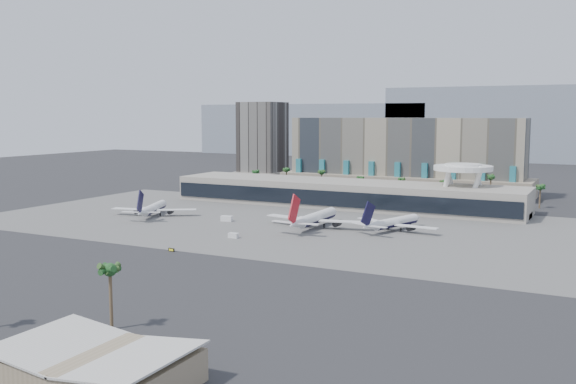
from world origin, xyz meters
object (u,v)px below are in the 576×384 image
at_px(taxiway_sign, 171,250).
at_px(airliner_left, 153,208).
at_px(airliner_centre, 315,218).
at_px(service_vehicle_b, 234,236).
at_px(airliner_right, 394,222).
at_px(service_vehicle_a, 227,219).

bearing_deg(taxiway_sign, airliner_left, 137.69).
xyz_separation_m(airliner_centre, service_vehicle_b, (-17.25, -32.15, -2.98)).
relative_size(airliner_right, taxiway_sign, 15.16).
bearing_deg(airliner_right, airliner_centre, -146.79).
bearing_deg(service_vehicle_b, taxiway_sign, -103.24).
bearing_deg(airliner_centre, service_vehicle_a, -176.64).
relative_size(airliner_left, taxiway_sign, 15.61).
height_order(service_vehicle_a, service_vehicle_b, service_vehicle_a).
relative_size(service_vehicle_a, taxiway_sign, 1.96).
distance_m(airliner_centre, taxiway_sign, 64.83).
distance_m(airliner_left, airliner_centre, 75.10).
bearing_deg(service_vehicle_a, taxiway_sign, -84.58).
relative_size(airliner_centre, service_vehicle_a, 9.60).
xyz_separation_m(airliner_centre, service_vehicle_a, (-38.87, -2.69, -2.76)).
distance_m(airliner_left, service_vehicle_a, 36.21).
relative_size(airliner_left, service_vehicle_a, 7.96).
height_order(airliner_left, airliner_right, airliner_left).
bearing_deg(airliner_left, airliner_right, -14.04).
xyz_separation_m(airliner_right, taxiway_sign, (-52.34, -68.15, -2.72)).
relative_size(airliner_left, service_vehicle_b, 10.38).
xyz_separation_m(airliner_left, airliner_right, (104.05, 13.15, -0.15)).
xyz_separation_m(service_vehicle_b, taxiway_sign, (-5.94, -28.29, -0.39)).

